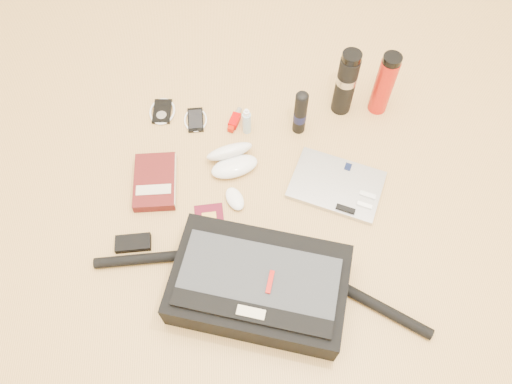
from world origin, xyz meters
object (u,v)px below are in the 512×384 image
thermos_red (384,84)px  laptop (337,185)px  thermos_black (346,83)px  book (155,182)px  messenger_bag (258,285)px

thermos_red → laptop: bearing=-120.7°
laptop → thermos_black: thermos_black is taller
book → thermos_black: bearing=23.2°
book → thermos_black: (0.69, 0.30, 0.12)m
laptop → book: size_ratio=1.69×
book → thermos_red: thermos_red is taller
messenger_bag → book: 0.53m
thermos_black → messenger_bag: bearing=-116.7°
thermos_black → thermos_red: thermos_black is taller
messenger_bag → book: size_ratio=4.74×
laptop → thermos_red: size_ratio=1.36×
thermos_red → book: bearing=-160.4°
messenger_bag → thermos_red: 0.87m
book → thermos_red: bearing=19.1°
laptop → book: (-0.63, 0.04, 0.01)m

